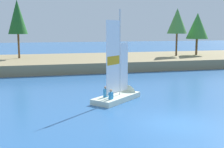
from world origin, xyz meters
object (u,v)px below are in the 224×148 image
Objects in this scene: shoreline_tree_centre at (197,26)px; sailboat at (123,93)px; shoreline_tree_left at (17,17)px; shoreline_tree_midleft at (177,21)px.

shoreline_tree_centre is 25.96m from sailboat.
shoreline_tree_left is 21.55m from shoreline_tree_midleft.
sailboat is at bearing -131.72° from shoreline_tree_centre.
shoreline_tree_left reaches higher than sailboat.
shoreline_tree_centre is at bearing -3.02° from shoreline_tree_left.
shoreline_tree_midleft reaches higher than shoreline_tree_centre.
sailboat is at bearing -68.46° from shoreline_tree_left.
sailboat is at bearing -126.08° from shoreline_tree_midleft.
shoreline_tree_centre is at bearing 9.31° from shoreline_tree_midleft.
shoreline_tree_centre reaches higher than sailboat.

